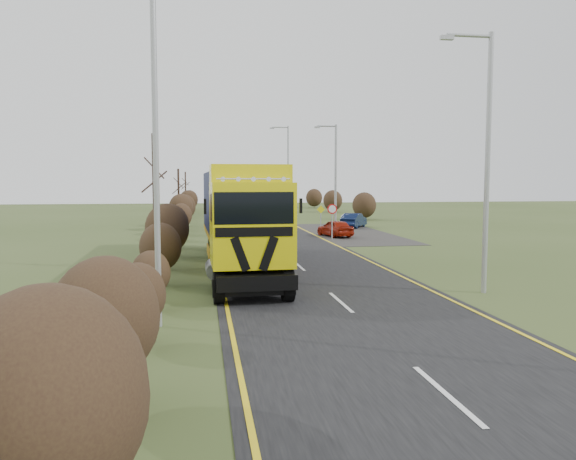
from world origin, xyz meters
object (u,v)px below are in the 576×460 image
(car_blue_sedan, at_px, (354,221))
(streetlight_near, at_px, (485,152))
(car_red_hatchback, at_px, (335,228))
(speed_sign, at_px, (332,215))
(lorry, at_px, (238,212))

(car_blue_sedan, distance_m, streetlight_near, 28.19)
(car_red_hatchback, xyz_separation_m, streetlight_near, (0.41, -20.36, 4.37))
(car_red_hatchback, xyz_separation_m, speed_sign, (-0.71, -2.10, 1.10))
(lorry, height_order, car_red_hatchback, lorry)
(streetlight_near, xyz_separation_m, speed_sign, (-1.12, 18.26, -3.27))
(lorry, bearing_deg, car_blue_sedan, 60.17)
(car_red_hatchback, relative_size, speed_sign, 1.46)
(lorry, bearing_deg, speed_sign, 56.58)
(car_blue_sedan, relative_size, speed_sign, 1.54)
(car_red_hatchback, height_order, speed_sign, speed_sign)
(car_red_hatchback, distance_m, speed_sign, 2.48)
(car_blue_sedan, xyz_separation_m, speed_sign, (-4.11, -9.43, 1.09))
(lorry, height_order, speed_sign, lorry)
(car_red_hatchback, bearing_deg, speed_sign, 57.39)
(lorry, distance_m, streetlight_near, 10.97)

